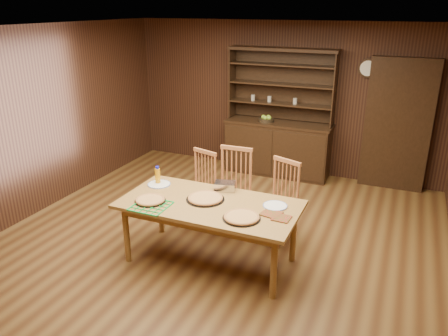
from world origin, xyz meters
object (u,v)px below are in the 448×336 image
at_px(chair_center, 234,187).
at_px(chair_right, 281,198).
at_px(china_hutch, 278,141).
at_px(chair_left, 201,185).
at_px(juice_bottle, 158,176).
at_px(dining_table, 210,209).

relative_size(chair_center, chair_right, 1.07).
distance_m(china_hutch, chair_center, 2.19).
distance_m(chair_center, chair_right, 0.65).
height_order(chair_left, chair_right, chair_right).
relative_size(chair_left, juice_bottle, 4.42).
bearing_deg(juice_bottle, china_hutch, 75.67).
distance_m(china_hutch, chair_right, 2.30).
xyz_separation_m(chair_left, chair_center, (0.48, -0.01, 0.06)).
bearing_deg(chair_center, dining_table, -88.09).
relative_size(chair_right, juice_bottle, 4.58).
relative_size(china_hutch, chair_right, 2.08).
height_order(chair_center, chair_right, chair_center).
bearing_deg(china_hutch, chair_right, -72.43).
distance_m(chair_center, juice_bottle, 1.02).
bearing_deg(dining_table, china_hutch, 92.03).
bearing_deg(chair_right, chair_left, -159.82).
xyz_separation_m(chair_center, chair_right, (0.65, -0.01, -0.04)).
bearing_deg(chair_center, chair_right, -2.94).
bearing_deg(chair_left, china_hutch, 95.28).
distance_m(chair_left, chair_right, 1.13).
bearing_deg(china_hutch, dining_table, -87.97).
xyz_separation_m(dining_table, chair_left, (-0.54, 0.88, -0.14)).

